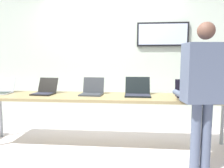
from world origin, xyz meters
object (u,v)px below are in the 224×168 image
laptop_station_1 (45,90)px  laptop_station_2 (92,91)px  laptop_station_4 (189,93)px  workbench (104,99)px  laptop_station_0 (1,90)px  laptop_station_3 (138,91)px  person (203,84)px  equipment_box (217,84)px

laptop_station_1 → laptop_station_2: size_ratio=1.07×
laptop_station_4 → workbench: bearing=-178.5°
laptop_station_0 → laptop_station_3: bearing=-0.4°
laptop_station_4 → laptop_station_2: bearing=178.5°
laptop_station_0 → laptop_station_2: 1.45m
laptop_station_3 → laptop_station_4: 0.73m
laptop_station_0 → person: size_ratio=0.20×
workbench → laptop_station_1: 0.93m
laptop_station_0 → laptop_station_1: size_ratio=0.92×
laptop_station_1 → laptop_station_2: (0.73, 0.01, 0.00)m
laptop_station_2 → equipment_box: bearing=3.0°
laptop_station_3 → person: person is taller
laptop_station_0 → laptop_station_1: bearing=-1.0°
laptop_station_0 → workbench: bearing=-2.5°
person → laptop_station_1: bearing=162.2°
person → laptop_station_3: bearing=136.0°
laptop_station_1 → laptop_station_3: laptop_station_3 is taller
workbench → laptop_station_1: bearing=176.3°
laptop_station_1 → laptop_station_4: 2.15m
laptop_station_2 → laptop_station_4: (1.41, -0.04, -0.00)m
workbench → equipment_box: bearing=5.8°
laptop_station_3 → laptop_station_4: (0.73, -0.03, -0.00)m
equipment_box → laptop_station_4: equipment_box is taller
equipment_box → laptop_station_2: bearing=-177.0°
equipment_box → laptop_station_2: 1.85m
workbench → laptop_station_1: laptop_station_1 is taller
equipment_box → laptop_station_0: (-3.29, -0.09, -0.12)m
laptop_station_1 → laptop_station_4: (2.15, -0.03, 0.00)m
equipment_box → laptop_station_4: 0.46m
laptop_station_0 → equipment_box: bearing=1.6°
laptop_station_2 → laptop_station_0: bearing=179.9°
workbench → person: size_ratio=2.22×
laptop_station_0 → laptop_station_2: bearing=-0.1°
equipment_box → laptop_station_3: bearing=-174.7°
laptop_station_2 → person: 1.56m
workbench → laptop_station_2: laptop_station_2 is taller
equipment_box → person: size_ratio=0.23×
laptop_station_4 → person: size_ratio=0.23×
equipment_box → person: person is taller
laptop_station_0 → laptop_station_3: size_ratio=0.91×
equipment_box → laptop_station_0: bearing=-178.4°
laptop_station_3 → person: bearing=-44.0°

